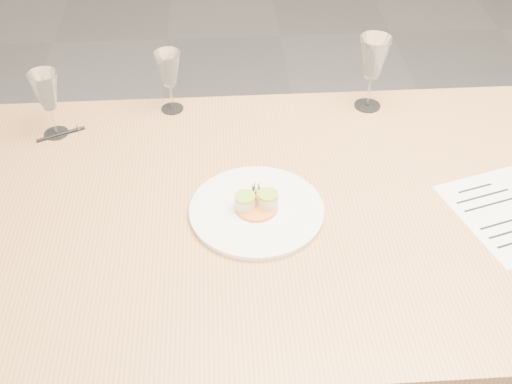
{
  "coord_description": "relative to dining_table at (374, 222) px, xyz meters",
  "views": [
    {
      "loc": [
        -0.37,
        -1.14,
        1.79
      ],
      "look_at": [
        -0.3,
        -0.0,
        0.8
      ],
      "focal_mm": 45.0,
      "sensor_mm": 36.0,
      "label": 1
    }
  ],
  "objects": [
    {
      "name": "dining_table",
      "position": [
        0.0,
        0.0,
        0.0
      ],
      "size": [
        2.4,
        1.0,
        0.75
      ],
      "color": "tan",
      "rests_on": "ground"
    },
    {
      "name": "recipe_sheet",
      "position": [
        0.3,
        -0.06,
        0.07
      ],
      "size": [
        0.31,
        0.35,
        0.0
      ],
      "rotation": [
        0.0,
        0.0,
        0.29
      ],
      "color": "white",
      "rests_on": "dining_table"
    },
    {
      "name": "dinner_plate",
      "position": [
        -0.3,
        -0.02,
        0.08
      ],
      "size": [
        0.32,
        0.32,
        0.08
      ],
      "rotation": [
        0.0,
        0.0,
        0.33
      ],
      "color": "white",
      "rests_on": "dining_table"
    },
    {
      "name": "ground",
      "position": [
        0.0,
        0.0,
        -0.68
      ],
      "size": [
        7.0,
        7.0,
        0.0
      ],
      "primitive_type": "plane",
      "color": "slate",
      "rests_on": "ground"
    },
    {
      "name": "wine_glass_2",
      "position": [
        0.06,
        0.42,
        0.22
      ],
      "size": [
        0.09,
        0.09,
        0.22
      ],
      "color": "white",
      "rests_on": "dining_table"
    },
    {
      "name": "ballpoint_pen",
      "position": [
        -0.81,
        0.33,
        0.07
      ],
      "size": [
        0.13,
        0.06,
        0.01
      ],
      "rotation": [
        0.0,
        0.0,
        0.43
      ],
      "color": "black",
      "rests_on": "dining_table"
    },
    {
      "name": "wine_glass_0",
      "position": [
        -0.83,
        0.34,
        0.2
      ],
      "size": [
        0.08,
        0.08,
        0.19
      ],
      "color": "white",
      "rests_on": "dining_table"
    },
    {
      "name": "wine_glass_1",
      "position": [
        -0.51,
        0.44,
        0.2
      ],
      "size": [
        0.07,
        0.07,
        0.18
      ],
      "color": "white",
      "rests_on": "dining_table"
    }
  ]
}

